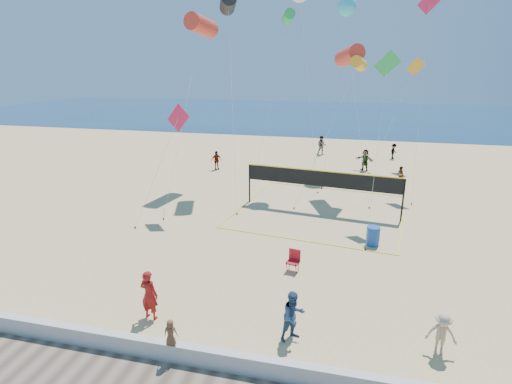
% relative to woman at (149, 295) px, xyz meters
% --- Properties ---
extents(ground, '(120.00, 120.00, 0.00)m').
position_rel_woman_xyz_m(ground, '(3.39, 1.21, -0.94)').
color(ground, '#D5B678').
rests_on(ground, ground).
extents(ocean, '(140.00, 50.00, 0.03)m').
position_rel_woman_xyz_m(ocean, '(3.39, 63.21, -0.93)').
color(ocean, navy).
rests_on(ocean, ground).
extents(seawall, '(32.00, 0.30, 0.60)m').
position_rel_woman_xyz_m(seawall, '(3.39, -1.79, -0.64)').
color(seawall, silver).
rests_on(seawall, ground).
extents(woman, '(0.75, 0.55, 1.88)m').
position_rel_woman_xyz_m(woman, '(0.00, 0.00, 0.00)').
color(woman, maroon).
rests_on(woman, ground).
extents(toddler, '(0.45, 0.33, 0.85)m').
position_rel_woman_xyz_m(toddler, '(1.69, -1.85, 0.08)').
color(toddler, brown).
rests_on(toddler, seawall).
extents(bystander_a, '(1.08, 1.06, 1.75)m').
position_rel_woman_xyz_m(bystander_a, '(5.14, 0.04, -0.07)').
color(bystander_a, navy).
rests_on(bystander_a, ground).
extents(bystander_b, '(0.97, 0.61, 1.43)m').
position_rel_woman_xyz_m(bystander_b, '(9.74, 0.41, -0.23)').
color(bystander_b, tan).
rests_on(bystander_b, ground).
extents(far_person_0, '(0.97, 0.93, 1.63)m').
position_rel_woman_xyz_m(far_person_0, '(-4.56, 20.75, -0.13)').
color(far_person_0, gray).
rests_on(far_person_0, ground).
extents(far_person_1, '(1.74, 1.33, 1.84)m').
position_rel_woman_xyz_m(far_person_1, '(7.89, 23.35, -0.02)').
color(far_person_1, gray).
rests_on(far_person_1, ground).
extents(far_person_2, '(0.64, 0.66, 1.53)m').
position_rel_woman_xyz_m(far_person_2, '(10.39, 19.22, -0.18)').
color(far_person_2, gray).
rests_on(far_person_2, ground).
extents(far_person_3, '(0.95, 0.76, 1.88)m').
position_rel_woman_xyz_m(far_person_3, '(3.79, 28.83, -0.00)').
color(far_person_3, gray).
rests_on(far_person_3, ground).
extents(far_person_4, '(0.91, 1.08, 1.46)m').
position_rel_woman_xyz_m(far_person_4, '(10.69, 28.62, -0.21)').
color(far_person_4, gray).
rests_on(far_person_4, ground).
extents(camp_chair, '(0.61, 0.73, 1.09)m').
position_rel_woman_xyz_m(camp_chair, '(4.50, 4.64, -0.39)').
color(camp_chair, '#AA131C').
rests_on(camp_chair, ground).
extents(trash_barrel, '(0.77, 0.77, 0.98)m').
position_rel_woman_xyz_m(trash_barrel, '(8.00, 8.16, -0.45)').
color(trash_barrel, '#174599').
rests_on(trash_barrel, ground).
extents(volleyball_net, '(10.85, 10.72, 2.59)m').
position_rel_woman_xyz_m(volleyball_net, '(5.03, 12.53, 0.85)').
color(volleyball_net, black).
rests_on(volleyball_net, ground).
extents(kite_0, '(1.69, 10.10, 12.10)m').
position_rel_woman_xyz_m(kite_0, '(-4.19, 17.39, 10.36)').
color(kite_0, red).
rests_on(kite_0, ground).
extents(kite_1, '(3.23, 7.72, 13.34)m').
position_rel_woman_xyz_m(kite_1, '(-2.08, 16.98, 11.70)').
color(kite_1, black).
rests_on(kite_1, ground).
extents(kite_2, '(3.96, 4.94, 9.26)m').
position_rel_woman_xyz_m(kite_2, '(6.73, 16.36, 7.80)').
color(kite_2, gold).
rests_on(kite_2, ground).
extents(kite_3, '(2.46, 3.37, 6.62)m').
position_rel_woman_xyz_m(kite_3, '(-3.24, 10.22, 4.59)').
color(kite_3, '#C31A46').
rests_on(kite_3, ground).
extents(kite_4, '(1.43, 5.56, 9.48)m').
position_rel_woman_xyz_m(kite_4, '(8.19, 12.38, 7.21)').
color(kite_4, green).
rests_on(kite_4, ground).
extents(kite_5, '(1.49, 5.83, 13.55)m').
position_rel_woman_xyz_m(kite_5, '(11.09, 20.13, 10.93)').
color(kite_5, '#CF2051').
rests_on(kite_5, ground).
extents(kite_7, '(1.66, 7.78, 13.82)m').
position_rel_woman_xyz_m(kite_7, '(5.52, 23.99, 12.11)').
color(kite_7, '#31BBE0').
rests_on(kite_7, ground).
extents(kite_8, '(2.10, 8.15, 13.19)m').
position_rel_woman_xyz_m(kite_8, '(0.63, 25.67, 11.64)').
color(kite_8, green).
rests_on(kite_8, ground).
extents(kite_9, '(4.13, 6.10, 9.31)m').
position_rel_woman_xyz_m(kite_9, '(11.33, 26.26, 7.06)').
color(kite_9, gold).
rests_on(kite_9, ground).
extents(kite_10, '(3.00, 5.39, 9.98)m').
position_rel_woman_xyz_m(kite_10, '(6.10, 17.55, 8.31)').
color(kite_10, red).
rests_on(kite_10, ground).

